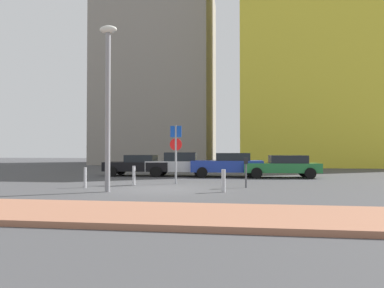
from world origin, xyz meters
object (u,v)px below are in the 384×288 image
Objects in this scene: parked_car_black at (139,165)px; traffic_bollard_near at (134,175)px; traffic_bollard_edge at (223,181)px; traffic_bollard_far at (108,176)px; street_lamp at (108,93)px; parked_car_green at (283,166)px; parking_sign_post at (176,147)px; parking_meter at (246,168)px; parked_car_silver at (180,164)px; parked_car_blue at (228,164)px; traffic_bollard_mid at (85,177)px.

parked_car_black is 4.69× the size of traffic_bollard_near.
traffic_bollard_edge is (5.83, -8.13, -0.26)m from parked_car_black.
traffic_bollard_far is at bearing 160.63° from traffic_bollard_edge.
parked_car_green is at bearing 47.90° from street_lamp.
parking_meter is (3.36, -1.35, -0.94)m from parking_sign_post.
parked_car_green is (6.33, -0.33, -0.07)m from parked_car_silver.
parked_car_green is at bearing 40.40° from parking_sign_post.
parking_sign_post is (-2.33, -4.89, 1.02)m from parked_car_blue.
parking_sign_post reaches higher than traffic_bollard_near.
parking_meter is at bearing -110.16° from parked_car_green.
parked_car_black reaches higher than traffic_bollard_far.
parked_car_black is 1.02× the size of parked_car_silver.
traffic_bollard_near is (-4.18, -5.74, -0.32)m from parked_car_blue.
parked_car_black is 4.94× the size of traffic_bollard_far.
parked_car_silver is 0.63× the size of street_lamp.
parked_car_blue is 5.21× the size of traffic_bollard_far.
traffic_bollard_mid is at bearing 171.74° from traffic_bollard_edge.
parked_car_green is at bearing 35.17° from traffic_bollard_far.
traffic_bollard_mid is (-6.96, -0.93, -0.41)m from parking_meter.
parked_car_blue is 7.11m from traffic_bollard_near.
traffic_bollard_mid is 6.14m from traffic_bollard_edge.
street_lamp reaches higher than parking_meter.
parking_meter reaches higher than traffic_bollard_edge.
parked_car_black is 7.26m from traffic_bollard_mid.
parking_meter is at bearing 7.61° from traffic_bollard_mid.
traffic_bollard_near is 4.90m from traffic_bollard_edge.
parked_car_green is at bearing 69.84° from parking_meter.
traffic_bollard_far is (-2.22, -6.36, -0.35)m from parked_car_silver.
parked_car_silver is at bearing 3.07° from parked_car_black.
traffic_bollard_far is at bearing -156.89° from parking_sign_post.
parked_car_blue is 1.56× the size of parking_sign_post.
parked_car_blue is at bearing 53.95° from traffic_bollard_near.
traffic_bollard_mid is (-9.20, -7.05, -0.27)m from parked_car_green.
parked_car_black is at bearing 124.07° from parking_sign_post.
parked_car_silver is at bearing 79.36° from traffic_bollard_near.
parked_car_blue is 5.00× the size of traffic_bollard_mid.
parked_car_green is 0.69× the size of street_lamp.
traffic_bollard_near is (-7.45, -5.62, -0.26)m from parked_car_green.
parking_meter is 1.48× the size of traffic_bollard_edge.
parking_sign_post is 3.22× the size of traffic_bollard_edge.
parked_car_green reaches higher than parking_meter.
parked_car_silver reaches higher than traffic_bollard_far.
parked_car_green is 1.58× the size of parking_sign_post.
parked_car_black is 6.09m from parking_sign_post.
parked_car_black reaches higher than traffic_bollard_mid.
parked_car_black is 10.01m from traffic_bollard_edge.
parked_car_green is 5.08× the size of traffic_bollard_mid.
traffic_bollard_edge is at bearing -19.37° from traffic_bollard_far.
parking_meter reaches higher than traffic_bollard_far.
parking_meter is 5.24m from traffic_bollard_near.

